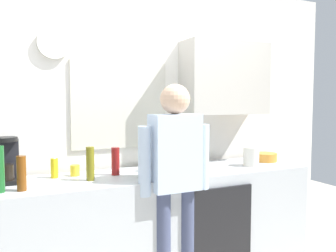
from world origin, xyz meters
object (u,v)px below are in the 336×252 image
object	(u,v)px
bottle_amber_beer	(21,173)
mixing_bowl	(265,157)
bottle_clear_soda	(147,159)
bottle_red_vinegar	(115,161)
dish_soap	(54,168)
bottle_olive_oil	(90,164)
cup_yellow_cup	(75,170)
potted_plant	(176,156)
person_at_sink	(175,173)
coffee_maker	(6,162)
cup_terracotta_mug	(198,162)
storage_canister	(251,156)
bottle_dark_sauce	(154,161)

from	to	relation	value
bottle_amber_beer	mixing_bowl	xyz separation A→B (m)	(2.19, 0.21, -0.07)
bottle_clear_soda	mixing_bowl	world-z (taller)	bottle_clear_soda
bottle_clear_soda	mixing_bowl	xyz separation A→B (m)	(1.29, 0.16, -0.10)
bottle_red_vinegar	dish_soap	world-z (taller)	bottle_red_vinegar
bottle_olive_oil	cup_yellow_cup	world-z (taller)	bottle_olive_oil
bottle_olive_oil	cup_yellow_cup	bearing A→B (deg)	110.33
potted_plant	mixing_bowl	bearing A→B (deg)	5.90
mixing_bowl	potted_plant	bearing A→B (deg)	-174.10
dish_soap	person_at_sink	bearing A→B (deg)	-29.52
coffee_maker	mixing_bowl	bearing A→B (deg)	-2.16
bottle_olive_oil	mixing_bowl	distance (m)	1.73
bottle_olive_oil	bottle_amber_beer	bearing A→B (deg)	-167.14
bottle_amber_beer	cup_terracotta_mug	bearing A→B (deg)	8.42
bottle_red_vinegar	storage_canister	distance (m)	1.23
mixing_bowl	cup_yellow_cup	bearing A→B (deg)	176.64
cup_yellow_cup	person_at_sink	distance (m)	0.79
bottle_olive_oil	cup_terracotta_mug	distance (m)	0.98
bottle_dark_sauce	cup_yellow_cup	xyz separation A→B (m)	(-0.63, 0.10, -0.05)
bottle_amber_beer	cup_yellow_cup	distance (m)	0.51
bottle_amber_beer	bottle_dark_sauce	distance (m)	1.04
cup_yellow_cup	cup_terracotta_mug	distance (m)	1.06
cup_yellow_cup	cup_terracotta_mug	xyz separation A→B (m)	(1.05, -0.10, 0.00)
cup_terracotta_mug	dish_soap	distance (m)	1.21
storage_canister	bottle_dark_sauce	bearing A→B (deg)	171.26
bottle_red_vinegar	bottle_amber_beer	distance (m)	0.72
bottle_olive_oil	person_at_sink	world-z (taller)	person_at_sink
mixing_bowl	bottle_dark_sauce	bearing A→B (deg)	179.90
coffee_maker	storage_canister	bearing A→B (deg)	-6.28
bottle_clear_soda	cup_yellow_cup	size ratio (longest dim) A/B	3.29
bottle_red_vinegar	potted_plant	distance (m)	0.49
bottle_amber_beer	bottle_dark_sauce	size ratio (longest dim) A/B	1.28
potted_plant	coffee_maker	bearing A→B (deg)	171.43
bottle_clear_soda	bottle_amber_beer	world-z (taller)	bottle_clear_soda
bottle_dark_sauce	potted_plant	size ratio (longest dim) A/B	0.78
person_at_sink	dish_soap	bearing A→B (deg)	156.28
bottle_dark_sauce	person_at_sink	world-z (taller)	person_at_sink
cup_terracotta_mug	storage_canister	xyz separation A→B (m)	(0.47, -0.14, 0.04)
coffee_maker	dish_soap	world-z (taller)	coffee_maker
bottle_dark_sauce	cup_yellow_cup	bearing A→B (deg)	170.65
bottle_dark_sauce	dish_soap	world-z (taller)	same
bottle_clear_soda	cup_yellow_cup	bearing A→B (deg)	152.19
cup_yellow_cup	person_at_sink	bearing A→B (deg)	-35.66
bottle_clear_soda	potted_plant	xyz separation A→B (m)	(0.28, 0.05, -0.01)
bottle_red_vinegar	cup_terracotta_mug	world-z (taller)	bottle_red_vinegar
storage_canister	bottle_clear_soda	bearing A→B (deg)	-178.61
bottle_clear_soda	cup_yellow_cup	xyz separation A→B (m)	(-0.50, 0.27, -0.10)
bottle_dark_sauce	mixing_bowl	xyz separation A→B (m)	(1.17, -0.00, -0.05)
bottle_olive_oil	person_at_sink	xyz separation A→B (m)	(0.57, -0.26, -0.07)
mixing_bowl	person_at_sink	bearing A→B (deg)	-162.77
cup_terracotta_mug	potted_plant	xyz separation A→B (m)	(-0.27, -0.11, 0.09)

